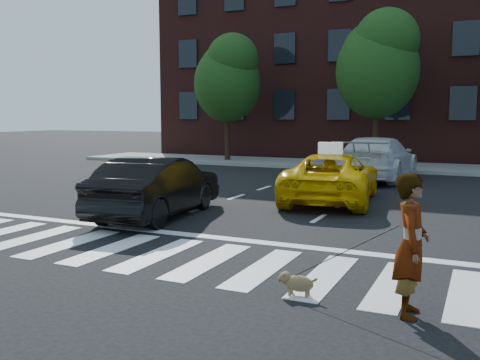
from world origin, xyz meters
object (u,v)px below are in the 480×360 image
object	(u,v)px
dog	(296,282)
white_suv	(377,158)
taxi	(332,178)
black_sedan	(157,187)
tree_mid	(378,61)
woman	(411,246)
tree_left	(228,75)

from	to	relation	value
dog	white_suv	bearing A→B (deg)	93.48
taxi	black_sedan	size ratio (longest dim) A/B	1.12
taxi	black_sedan	world-z (taller)	black_sedan
white_suv	dog	bearing A→B (deg)	97.98
black_sedan	dog	size ratio (longest dim) A/B	7.85
black_sedan	white_suv	xyz separation A→B (m)	(3.40, 9.75, 0.09)
tree_mid	white_suv	distance (m)	5.91
taxi	dog	distance (m)	8.19
dog	tree_mid	bearing A→B (deg)	94.76
dog	black_sedan	bearing A→B (deg)	137.89
woman	tree_left	bearing A→B (deg)	26.49
black_sedan	woman	bearing A→B (deg)	140.52
tree_mid	woman	world-z (taller)	tree_mid
white_suv	dog	xyz separation A→B (m)	(1.48, -13.76, -0.63)
taxi	woman	world-z (taller)	woman
tree_left	dog	bearing A→B (deg)	-61.31
woman	tree_mid	bearing A→B (deg)	6.39
tree_mid	woman	distance (m)	18.92
tree_mid	woman	size ratio (longest dim) A/B	4.07
taxi	white_suv	distance (m)	5.77
white_suv	dog	world-z (taller)	white_suv
woman	dog	bearing A→B (deg)	80.57
tree_mid	black_sedan	bearing A→B (deg)	-100.27
tree_left	taxi	bearing A→B (deg)	-50.75
black_sedan	dog	distance (m)	6.35
black_sedan	woman	world-z (taller)	woman
taxi	woman	xyz separation A→B (m)	(3.17, -8.10, 0.19)
tree_left	taxi	world-z (taller)	tree_left
taxi	woman	bearing A→B (deg)	104.41
taxi	dog	world-z (taller)	taxi
black_sedan	white_suv	bearing A→B (deg)	-115.83
tree_mid	woman	xyz separation A→B (m)	(3.83, -18.10, -3.98)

